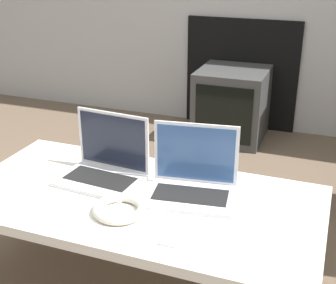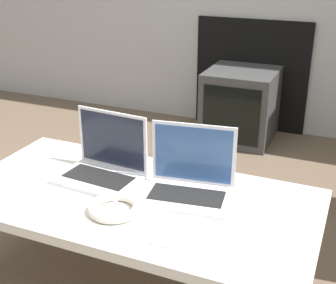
{
  "view_description": "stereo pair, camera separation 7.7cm",
  "coord_description": "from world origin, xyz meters",
  "views": [
    {
      "loc": [
        0.61,
        -1.05,
        1.21
      ],
      "look_at": [
        0.0,
        0.57,
        0.48
      ],
      "focal_mm": 50.0,
      "sensor_mm": 36.0,
      "label": 1
    },
    {
      "loc": [
        0.68,
        -1.02,
        1.21
      ],
      "look_at": [
        0.0,
        0.57,
        0.48
      ],
      "focal_mm": 50.0,
      "sensor_mm": 36.0,
      "label": 2
    }
  ],
  "objects": [
    {
      "name": "phone",
      "position": [
        0.2,
        0.09,
        0.39
      ],
      "size": [
        0.06,
        0.13,
        0.01
      ],
      "color": "silver",
      "rests_on": "table"
    },
    {
      "name": "laptop_right",
      "position": [
        0.17,
        0.36,
        0.45
      ],
      "size": [
        0.33,
        0.26,
        0.24
      ],
      "rotation": [
        0.0,
        0.0,
        0.14
      ],
      "color": "silver",
      "rests_on": "table"
    },
    {
      "name": "headphones",
      "position": [
        -0.01,
        0.15,
        0.41
      ],
      "size": [
        0.18,
        0.18,
        0.03
      ],
      "color": "beige",
      "rests_on": "table"
    },
    {
      "name": "tv",
      "position": [
        -0.04,
        1.87,
        0.23
      ],
      "size": [
        0.44,
        0.46,
        0.47
      ],
      "color": "#383838",
      "rests_on": "ground_plane"
    },
    {
      "name": "table",
      "position": [
        0.0,
        0.27,
        0.36
      ],
      "size": [
        1.28,
        0.64,
        0.39
      ],
      "color": "silver",
      "rests_on": "ground_plane"
    },
    {
      "name": "laptop_left",
      "position": [
        -0.17,
        0.36,
        0.45
      ],
      "size": [
        0.32,
        0.24,
        0.24
      ],
      "rotation": [
        0.0,
        0.0,
        -0.08
      ],
      "color": "silver",
      "rests_on": "table"
    }
  ]
}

